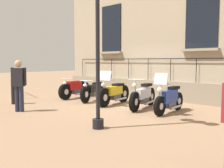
% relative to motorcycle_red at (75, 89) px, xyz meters
% --- Properties ---
extents(ground_plane, '(60.00, 60.00, 0.00)m').
position_rel_motorcycle_red_xyz_m(ground_plane, '(-0.31, 2.46, -0.43)').
color(ground_plane, '#9E7A5B').
extents(building_facade, '(0.82, 10.77, 7.53)m').
position_rel_motorcycle_red_xyz_m(building_facade, '(-2.62, 2.46, 3.21)').
color(building_facade, tan).
rests_on(building_facade, ground_plane).
extents(motorcycle_red, '(1.96, 0.62, 0.92)m').
position_rel_motorcycle_red_xyz_m(motorcycle_red, '(0.00, 0.00, 0.00)').
color(motorcycle_red, black).
rests_on(motorcycle_red, ground_plane).
extents(motorcycle_black, '(2.13, 0.95, 0.90)m').
position_rel_motorcycle_red_xyz_m(motorcycle_black, '(-0.11, 1.15, 0.00)').
color(motorcycle_black, black).
rests_on(motorcycle_black, ground_plane).
extents(motorcycle_yellow, '(2.09, 0.73, 1.32)m').
position_rel_motorcycle_red_xyz_m(motorcycle_yellow, '(0.04, 2.45, 0.01)').
color(motorcycle_yellow, black).
rests_on(motorcycle_yellow, ground_plane).
extents(motorcycle_white, '(2.13, 0.77, 1.08)m').
position_rel_motorcycle_red_xyz_m(motorcycle_white, '(-0.07, 3.77, 0.00)').
color(motorcycle_white, black).
rests_on(motorcycle_white, ground_plane).
extents(motorcycle_blue, '(1.92, 0.53, 1.32)m').
position_rel_motorcycle_red_xyz_m(motorcycle_blue, '(0.02, 4.87, 0.02)').
color(motorcycle_blue, black).
rests_on(motorcycle_blue, ground_plane).
extents(crowd_barrier, '(0.69, 2.42, 1.05)m').
position_rel_motorcycle_red_xyz_m(crowd_barrier, '(1.44, -2.79, 0.14)').
color(crowd_barrier, '#B7B7BF').
rests_on(crowd_barrier, ground_plane).
extents(bollard, '(0.23, 0.23, 1.12)m').
position_rel_motorcycle_red_xyz_m(bollard, '(2.66, -0.44, 0.14)').
color(bollard, black).
rests_on(bollard, ground_plane).
extents(pedestrian_standing, '(0.39, 0.44, 1.71)m').
position_rel_motorcycle_red_xyz_m(pedestrian_standing, '(3.25, 1.15, 0.54)').
color(pedestrian_standing, '#23283D').
rests_on(pedestrian_standing, ground_plane).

